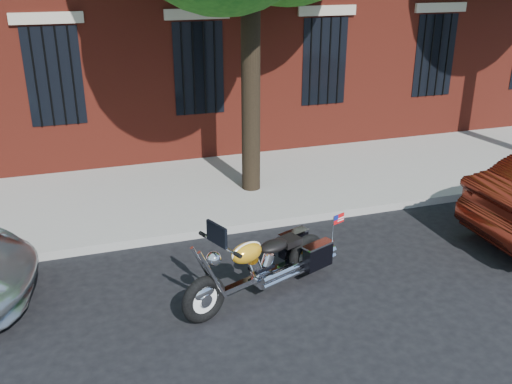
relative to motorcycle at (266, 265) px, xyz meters
name	(u,v)px	position (x,y,z in m)	size (l,w,h in m)	color
ground	(278,266)	(0.43, 0.68, -0.45)	(120.00, 120.00, 0.00)	black
curb	(251,225)	(0.43, 2.06, -0.37)	(40.00, 0.16, 0.15)	gray
sidewalk	(222,188)	(0.43, 3.94, -0.37)	(40.00, 3.60, 0.15)	gray
motorcycle	(266,265)	(0.00, 0.00, 0.00)	(2.57, 1.33, 1.32)	black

